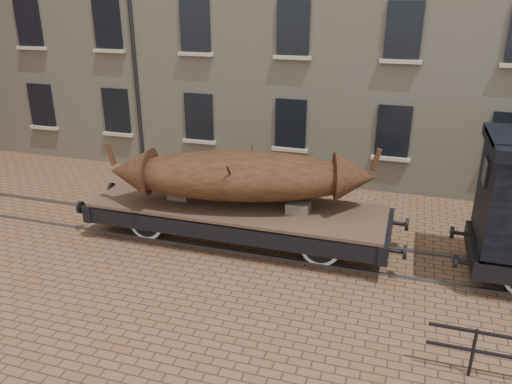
% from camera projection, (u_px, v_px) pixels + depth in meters
% --- Properties ---
extents(ground, '(90.00, 90.00, 0.00)m').
position_uv_depth(ground, '(336.00, 254.00, 13.24)').
color(ground, brown).
extents(rail_track, '(30.00, 1.52, 0.06)m').
position_uv_depth(rail_track, '(336.00, 253.00, 13.23)').
color(rail_track, '#59595E').
rests_on(rail_track, ground).
extents(flatcar_wagon, '(9.04, 2.45, 1.36)m').
position_uv_depth(flatcar_wagon, '(237.00, 212.00, 13.69)').
color(flatcar_wagon, brown).
rests_on(flatcar_wagon, ground).
extents(iron_boat, '(7.19, 3.36, 1.70)m').
position_uv_depth(iron_boat, '(241.00, 175.00, 13.26)').
color(iron_boat, '#59301D').
rests_on(iron_boat, flatcar_wagon).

